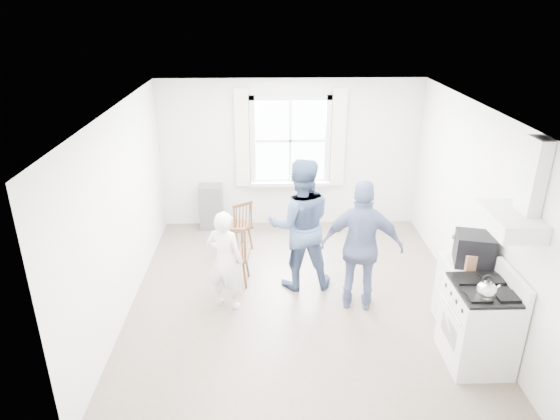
# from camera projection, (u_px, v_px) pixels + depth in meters

# --- Properties ---
(room_shell) EXTENTS (4.62, 5.12, 2.64)m
(room_shell) POSITION_uv_depth(u_px,v_px,m) (299.00, 211.00, 6.37)
(room_shell) COLOR #786A5C
(room_shell) RESTS_ON ground
(window_assembly) EXTENTS (1.88, 0.24, 1.70)m
(window_assembly) POSITION_uv_depth(u_px,v_px,m) (290.00, 146.00, 8.55)
(window_assembly) COLOR white
(window_assembly) RESTS_ON room_shell
(range_hood) EXTENTS (0.45, 0.76, 0.94)m
(range_hood) POSITION_uv_depth(u_px,v_px,m) (517.00, 206.00, 4.94)
(range_hood) COLOR silver
(range_hood) RESTS_ON room_shell
(shelf_unit) EXTENTS (0.40, 0.30, 0.80)m
(shelf_unit) POSITION_uv_depth(u_px,v_px,m) (211.00, 207.00, 8.82)
(shelf_unit) COLOR slate
(shelf_unit) RESTS_ON ground
(gas_stove) EXTENTS (0.68, 0.76, 1.12)m
(gas_stove) POSITION_uv_depth(u_px,v_px,m) (479.00, 324.00, 5.49)
(gas_stove) COLOR silver
(gas_stove) RESTS_ON ground
(kettle) EXTENTS (0.20, 0.20, 0.28)m
(kettle) POSITION_uv_depth(u_px,v_px,m) (486.00, 291.00, 5.09)
(kettle) COLOR silver
(kettle) RESTS_ON gas_stove
(low_cabinet) EXTENTS (0.50, 0.55, 0.90)m
(low_cabinet) POSITION_uv_depth(u_px,v_px,m) (462.00, 293.00, 6.15)
(low_cabinet) COLOR silver
(low_cabinet) RESTS_ON ground
(stereo_stack) EXTENTS (0.51, 0.47, 0.38)m
(stereo_stack) POSITION_uv_depth(u_px,v_px,m) (474.00, 249.00, 5.84)
(stereo_stack) COLOR black
(stereo_stack) RESTS_ON low_cabinet
(cardboard_box) EXTENTS (0.33, 0.25, 0.20)m
(cardboard_box) POSITION_uv_depth(u_px,v_px,m) (475.00, 259.00, 5.80)
(cardboard_box) COLOR #936647
(cardboard_box) RESTS_ON low_cabinet
(windsor_chair_a) EXTENTS (0.50, 0.50, 0.87)m
(windsor_chair_a) POSITION_uv_depth(u_px,v_px,m) (241.00, 221.00, 7.95)
(windsor_chair_a) COLOR #442716
(windsor_chair_a) RESTS_ON ground
(windsor_chair_b) EXTENTS (0.43, 0.42, 0.95)m
(windsor_chair_b) POSITION_uv_depth(u_px,v_px,m) (233.00, 250.00, 6.93)
(windsor_chair_b) COLOR #442716
(windsor_chair_b) RESTS_ON ground
(person_left) EXTENTS (0.64, 0.64, 1.37)m
(person_left) POSITION_uv_depth(u_px,v_px,m) (225.00, 260.00, 6.42)
(person_left) COLOR white
(person_left) RESTS_ON ground
(person_mid) EXTENTS (0.98, 0.98, 1.88)m
(person_mid) POSITION_uv_depth(u_px,v_px,m) (300.00, 225.00, 6.83)
(person_mid) COLOR #415479
(person_mid) RESTS_ON ground
(person_right) EXTENTS (1.21, 1.21, 1.77)m
(person_right) POSITION_uv_depth(u_px,v_px,m) (362.00, 247.00, 6.34)
(person_right) COLOR navy
(person_right) RESTS_ON ground
(potted_plant) EXTENTS (0.21, 0.21, 0.30)m
(potted_plant) POSITION_uv_depth(u_px,v_px,m) (294.00, 173.00, 8.66)
(potted_plant) COLOR #367A3A
(potted_plant) RESTS_ON window_assembly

